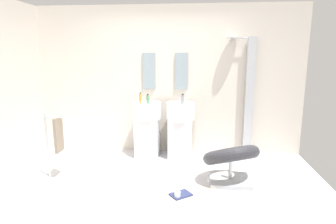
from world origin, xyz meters
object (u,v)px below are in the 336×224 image
Objects in this scene: shower_column at (248,95)px; lounge_chair at (231,159)px; towel_rack at (57,136)px; magazine_navy at (181,195)px; soap_bottle_green at (148,99)px; soap_bottle_grey at (183,99)px; soap_bottle_amber at (140,98)px; pedestal_sink_right at (180,128)px; coffee_mug at (177,195)px; pedestal_sink_left at (147,127)px.

shower_column is 1.45m from lounge_chair.
shower_column is 2.16× the size of towel_rack.
magazine_navy is 1.59× the size of soap_bottle_green.
soap_bottle_amber reaches higher than soap_bottle_grey.
soap_bottle_amber is at bearing 41.77° from towel_rack.
soap_bottle_green is (-1.29, 0.85, 0.68)m from lounge_chair.
pedestal_sink_right is 1.11× the size of towel_rack.
towel_rack is 2.01m from soap_bottle_grey.
soap_bottle_green is at bearing 113.06° from coffee_mug.
pedestal_sink_left is 1.00× the size of pedestal_sink_right.
pedestal_sink_right is at bearing 127.77° from lounge_chair.
soap_bottle_green is at bearing -168.61° from shower_column.
pedestal_sink_right is 1.58m from coffee_mug.
soap_bottle_grey is (-1.12, -0.34, -0.04)m from shower_column.
pedestal_sink_right is 12.61× the size of coffee_mug.
shower_column is (1.16, 0.21, 0.56)m from pedestal_sink_right.
magazine_navy is at bearing -65.24° from pedestal_sink_left.
towel_rack is at bearing -138.23° from soap_bottle_amber.
pedestal_sink_right is 0.53m from soap_bottle_grey.
magazine_navy is (0.09, -1.44, -0.50)m from pedestal_sink_right.
magazine_navy is at bearing -60.19° from soap_bottle_amber.
shower_column is 24.42× the size of coffee_mug.
pedestal_sink_right is 1.01× the size of lounge_chair.
shower_column reaches higher than towel_rack.
soap_bottle_grey is at bearing 0.03° from soap_bottle_green.
soap_bottle_grey is at bearing 130.17° from lounge_chair.
soap_bottle_amber reaches higher than towel_rack.
magazine_navy is 1.52× the size of soap_bottle_grey.
shower_column reaches higher than lounge_chair.
pedestal_sink_right is 5.77× the size of soap_bottle_amber.
pedestal_sink_right is at bearing 56.64° from magazine_navy.
soap_bottle_amber is at bearing 117.37° from coffee_mug.
lounge_chair is at bearing -30.80° from soap_bottle_amber.
towel_rack is at bearing -178.16° from lounge_chair.
pedestal_sink_left is 1.01× the size of lounge_chair.
shower_column reaches higher than magazine_navy.
lounge_chair is 1.30m from soap_bottle_grey.
soap_bottle_grey reaches higher than magazine_navy.
pedestal_sink_right is at bearing 107.81° from soap_bottle_grey.
pedestal_sink_left reaches higher than lounge_chair.
pedestal_sink_left is at bearing 168.19° from soap_bottle_grey.
magazine_navy is (-1.07, -1.66, -1.06)m from shower_column.
lounge_chair is 4.10× the size of magazine_navy.
soap_bottle_green reaches higher than lounge_chair.
soap_bottle_green reaches higher than magazine_navy.
soap_bottle_green is at bearing 146.77° from lounge_chair.
soap_bottle_green is 0.88× the size of soap_bottle_amber.
lounge_chair is at bearing -52.23° from pedestal_sink_right.
soap_bottle_grey reaches higher than lounge_chair.
soap_bottle_green is (-0.54, -0.13, 0.51)m from pedestal_sink_right.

